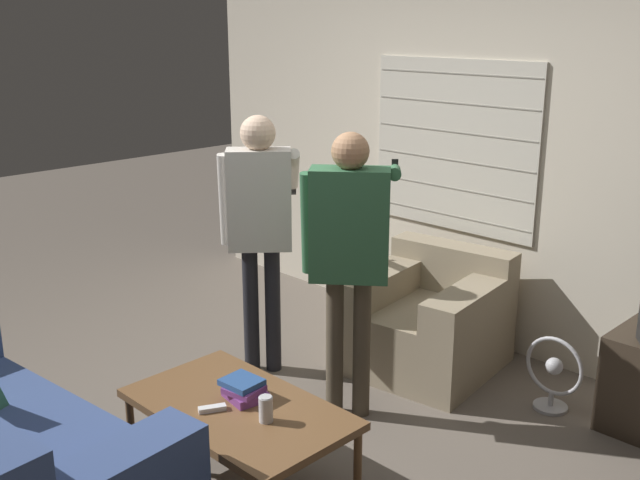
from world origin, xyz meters
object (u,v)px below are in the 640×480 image
object	(u,v)px
armchair_beige	(429,320)
person_right_standing	(350,241)
floor_fan	(553,373)
spare_remote	(212,409)
soda_can	(266,409)
person_left_standing	(260,214)
coffee_table	(238,412)
book_stack	(244,390)

from	to	relation	value
armchair_beige	person_right_standing	size ratio (longest dim) A/B	0.62
armchair_beige	floor_fan	size ratio (longest dim) A/B	2.25
spare_remote	floor_fan	xyz separation A→B (m)	(0.76, 1.89, -0.22)
soda_can	spare_remote	size ratio (longest dim) A/B	0.94
floor_fan	person_left_standing	bearing A→B (deg)	-152.20
armchair_beige	soda_can	bearing A→B (deg)	94.44
coffee_table	soda_can	world-z (taller)	soda_can
coffee_table	person_left_standing	bearing A→B (deg)	133.92
person_right_standing	armchair_beige	bearing A→B (deg)	54.80
floor_fan	spare_remote	bearing A→B (deg)	-112.06
person_left_standing	soda_can	size ratio (longest dim) A/B	13.18
coffee_table	floor_fan	distance (m)	1.91
soda_can	person_right_standing	bearing A→B (deg)	109.12
armchair_beige	coffee_table	world-z (taller)	armchair_beige
person_left_standing	book_stack	bearing A→B (deg)	-92.92
spare_remote	floor_fan	size ratio (longest dim) A/B	0.30
coffee_table	person_left_standing	distance (m)	1.43
person_right_standing	floor_fan	xyz separation A→B (m)	(0.82, 0.87, -0.82)
person_right_standing	spare_remote	bearing A→B (deg)	-125.73
book_stack	floor_fan	xyz separation A→B (m)	(0.75, 1.70, -0.25)
coffee_table	person_left_standing	world-z (taller)	person_left_standing
person_right_standing	floor_fan	bearing A→B (deg)	7.65
coffee_table	soda_can	size ratio (longest dim) A/B	8.83
armchair_beige	floor_fan	world-z (taller)	armchair_beige
person_right_standing	soda_can	bearing A→B (deg)	-109.95
book_stack	coffee_table	bearing A→B (deg)	-64.78
person_left_standing	spare_remote	xyz separation A→B (m)	(0.84, -1.04, -0.61)
book_stack	spare_remote	xyz separation A→B (m)	(-0.01, -0.18, -0.04)
armchair_beige	person_left_standing	size ratio (longest dim) A/B	0.61
person_right_standing	book_stack	world-z (taller)	person_right_standing
person_left_standing	person_right_standing	xyz separation A→B (m)	(0.78, -0.03, -0.00)
armchair_beige	coffee_table	size ratio (longest dim) A/B	0.91
soda_can	floor_fan	distance (m)	1.86
armchair_beige	book_stack	distance (m)	1.68
person_right_standing	spare_remote	distance (m)	1.18
coffee_table	book_stack	world-z (taller)	book_stack
coffee_table	spare_remote	distance (m)	0.14
floor_fan	armchair_beige	bearing A→B (deg)	-177.80
book_stack	armchair_beige	bearing A→B (deg)	94.48
soda_can	armchair_beige	bearing A→B (deg)	101.95
coffee_table	floor_fan	bearing A→B (deg)	67.80
person_left_standing	book_stack	size ratio (longest dim) A/B	7.62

